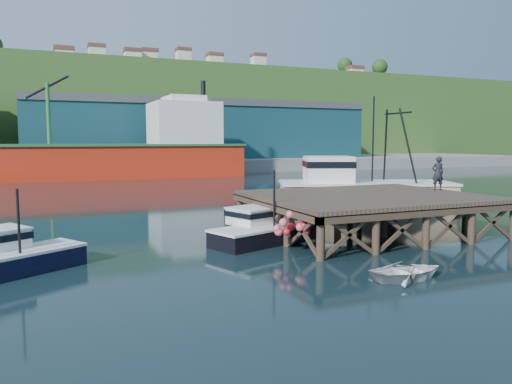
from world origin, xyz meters
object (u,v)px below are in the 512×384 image
boat_navy (10,256)px  dockworker (438,173)px  dinghy (408,271)px  trawler (362,188)px  boat_black (262,229)px

boat_navy → dockworker: 23.35m
boat_navy → dockworker: bearing=-25.4°
boat_navy → dockworker: (23.12, 2.15, 2.47)m
dinghy → dockworker: dockworker is taller
boat_navy → trawler: trawler is taller
dinghy → dockworker: 13.42m
dockworker → boat_black: bearing=18.9°
boat_black → dinghy: (2.16, -8.30, -0.37)m
dinghy → boat_navy: bearing=64.6°
boat_navy → trawler: size_ratio=0.42×
boat_navy → dinghy: bearing=-57.3°
trawler → dockworker: (0.58, -6.82, 1.44)m
dinghy → dockworker: bearing=-46.0°
trawler → dinghy: bearing=-98.1°
boat_black → dinghy: size_ratio=2.15×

